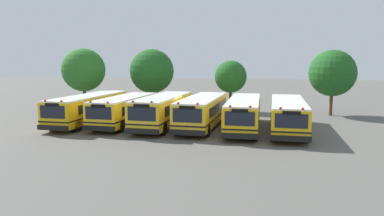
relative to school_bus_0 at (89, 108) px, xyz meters
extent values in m
plane|color=#595651|center=(8.36, -0.05, -1.36)|extent=(160.00, 160.00, 0.00)
cube|color=yellow|center=(0.00, 0.03, -0.02)|extent=(2.64, 10.54, 1.98)
cube|color=white|center=(0.00, 0.03, 1.03)|extent=(2.58, 10.33, 0.12)
cube|color=black|center=(-0.10, -5.29, -0.83)|extent=(2.49, 0.21, 0.36)
cube|color=black|center=(-0.10, -5.24, 0.34)|extent=(2.00, 0.10, 0.95)
cube|color=black|center=(1.25, 0.30, 0.30)|extent=(0.19, 8.19, 0.71)
cube|color=black|center=(-1.23, 0.35, 0.30)|extent=(0.19, 8.19, 0.71)
cube|color=black|center=(0.00, 0.03, -0.42)|extent=(2.66, 10.65, 0.10)
sphere|color=red|center=(0.58, -5.08, 1.13)|extent=(0.18, 0.18, 0.18)
sphere|color=red|center=(-0.77, -5.06, 1.13)|extent=(0.18, 0.18, 0.18)
cube|color=black|center=(-0.10, -5.25, 0.87)|extent=(1.10, 0.10, 0.24)
cylinder|color=black|center=(1.01, -3.84, -0.86)|extent=(0.30, 1.01, 1.00)
cylinder|color=black|center=(-1.15, -3.80, -0.86)|extent=(0.30, 1.01, 1.00)
cylinder|color=black|center=(1.14, 3.46, -0.86)|extent=(0.30, 1.01, 1.00)
cylinder|color=black|center=(-1.01, 3.50, -0.86)|extent=(0.30, 1.01, 1.00)
cube|color=yellow|center=(3.38, -0.04, -0.05)|extent=(2.69, 9.37, 1.91)
cube|color=white|center=(3.38, -0.04, 0.96)|extent=(2.64, 9.18, 0.12)
cube|color=black|center=(3.28, -4.77, -0.83)|extent=(2.54, 0.22, 0.36)
cube|color=black|center=(3.28, -4.72, 0.29)|extent=(2.04, 0.11, 0.92)
cube|color=black|center=(4.65, 0.23, 0.25)|extent=(0.20, 7.26, 0.69)
cube|color=black|center=(2.13, 0.29, 0.25)|extent=(0.20, 7.26, 0.69)
cube|color=black|center=(3.38, -0.04, -0.44)|extent=(2.72, 9.46, 0.10)
sphere|color=red|center=(3.97, -4.56, 1.06)|extent=(0.18, 0.18, 0.18)
sphere|color=red|center=(2.60, -4.53, 1.06)|extent=(0.18, 0.18, 0.18)
cube|color=black|center=(3.28, -4.73, 0.80)|extent=(1.12, 0.11, 0.24)
cylinder|color=black|center=(4.41, -3.32, -0.86)|extent=(0.30, 1.01, 1.00)
cylinder|color=black|center=(2.21, -3.27, -0.86)|extent=(0.30, 1.01, 1.00)
cylinder|color=black|center=(4.55, 2.79, -0.86)|extent=(0.30, 1.01, 1.00)
cylinder|color=black|center=(2.35, 2.84, -0.86)|extent=(0.30, 1.01, 1.00)
cube|color=yellow|center=(6.79, -0.21, 0.02)|extent=(2.64, 9.66, 2.07)
cube|color=white|center=(6.79, -0.21, 1.11)|extent=(2.59, 9.47, 0.12)
cube|color=black|center=(6.71, -5.10, -0.83)|extent=(2.55, 0.20, 0.36)
cube|color=black|center=(6.71, -5.05, 0.39)|extent=(2.05, 0.09, 0.99)
cube|color=black|center=(8.06, 0.07, 0.35)|extent=(0.15, 7.51, 0.74)
cube|color=black|center=(5.52, 0.10, 0.35)|extent=(0.15, 7.51, 0.74)
cube|color=black|center=(6.79, -0.21, -0.39)|extent=(2.67, 9.76, 0.10)
sphere|color=red|center=(7.40, -4.89, 1.21)|extent=(0.18, 0.18, 0.18)
sphere|color=red|center=(6.03, -4.87, 1.21)|extent=(0.18, 0.18, 0.18)
cube|color=black|center=(6.71, -5.06, 0.95)|extent=(1.13, 0.10, 0.24)
cylinder|color=black|center=(7.85, -3.64, -0.86)|extent=(0.29, 1.00, 1.00)
cylinder|color=black|center=(5.62, -3.61, -0.86)|extent=(0.29, 1.00, 1.00)
cylinder|color=black|center=(7.94, 2.78, -0.86)|extent=(0.29, 1.00, 1.00)
cylinder|color=black|center=(5.72, 2.82, -0.86)|extent=(0.29, 1.00, 1.00)
cube|color=yellow|center=(10.01, 0.19, -0.01)|extent=(2.67, 10.05, 2.00)
cube|color=white|center=(10.01, 0.19, 1.05)|extent=(2.62, 9.85, 0.12)
cube|color=black|center=(9.92, -4.88, -0.83)|extent=(2.54, 0.21, 0.36)
cube|color=black|center=(9.93, -4.83, 0.35)|extent=(2.04, 0.10, 0.96)
cube|color=black|center=(11.29, 0.47, 0.31)|extent=(0.18, 7.80, 0.72)
cube|color=black|center=(8.75, 0.51, 0.31)|extent=(0.18, 7.80, 0.72)
cube|color=black|center=(10.01, 0.19, -0.41)|extent=(2.70, 10.15, 0.10)
sphere|color=red|center=(10.61, -4.67, 1.15)|extent=(0.18, 0.18, 0.18)
sphere|color=red|center=(9.24, -4.65, 1.15)|extent=(0.18, 0.18, 0.18)
cube|color=black|center=(9.92, -4.84, 0.89)|extent=(1.12, 0.10, 0.24)
cylinder|color=black|center=(11.06, -3.43, -0.86)|extent=(0.30, 1.00, 1.00)
cylinder|color=black|center=(8.84, -3.39, -0.86)|extent=(0.30, 1.00, 1.00)
cylinder|color=black|center=(11.18, 3.38, -0.86)|extent=(0.30, 1.00, 1.00)
cylinder|color=black|center=(8.97, 3.42, -0.86)|extent=(0.30, 1.00, 1.00)
cube|color=yellow|center=(13.37, 0.08, -0.04)|extent=(2.69, 10.61, 1.94)
cube|color=white|center=(13.37, 0.08, 0.99)|extent=(2.64, 10.40, 0.12)
cube|color=black|center=(13.53, -5.27, -0.83)|extent=(2.43, 0.23, 0.36)
cube|color=black|center=(13.52, -5.22, 0.31)|extent=(1.95, 0.12, 0.93)
cube|color=black|center=(14.57, 0.41, 0.27)|extent=(0.28, 8.22, 0.70)
cube|color=black|center=(12.15, 0.34, 0.27)|extent=(0.28, 8.22, 0.70)
cube|color=black|center=(13.37, 0.08, -0.43)|extent=(2.72, 10.72, 0.10)
sphere|color=red|center=(14.17, -5.03, 1.09)|extent=(0.18, 0.18, 0.18)
sphere|color=red|center=(12.87, -5.06, 1.09)|extent=(0.18, 0.18, 0.18)
cube|color=black|center=(13.52, -5.23, 0.83)|extent=(1.07, 0.11, 0.24)
cylinder|color=black|center=(14.53, -3.76, -0.86)|extent=(0.31, 1.01, 1.00)
cylinder|color=black|center=(12.43, -3.83, -0.86)|extent=(0.31, 1.01, 1.00)
cylinder|color=black|center=(14.31, 3.58, -0.86)|extent=(0.31, 1.01, 1.00)
cylinder|color=black|center=(12.22, 3.52, -0.86)|extent=(0.31, 1.01, 1.00)
cube|color=yellow|center=(16.74, 0.02, -0.05)|extent=(2.53, 10.61, 1.91)
cube|color=white|center=(16.74, 0.02, 0.96)|extent=(2.48, 10.40, 0.12)
cube|color=black|center=(16.76, -5.35, -0.83)|extent=(2.53, 0.17, 0.36)
cube|color=black|center=(16.76, -5.30, 0.29)|extent=(2.03, 0.07, 0.92)
cube|color=black|center=(17.99, 0.33, 0.25)|extent=(0.08, 8.27, 0.69)
cube|color=black|center=(15.48, 0.31, 0.25)|extent=(0.08, 8.27, 0.69)
cube|color=black|center=(16.74, 0.02, -0.44)|extent=(2.56, 10.72, 0.10)
sphere|color=red|center=(17.44, -5.12, 1.06)|extent=(0.18, 0.18, 0.18)
sphere|color=red|center=(16.08, -5.13, 1.06)|extent=(0.18, 0.18, 0.18)
cube|color=black|center=(16.76, -5.31, 0.80)|extent=(1.11, 0.09, 0.24)
cylinder|color=black|center=(17.86, -3.87, -0.86)|extent=(0.29, 1.00, 1.00)
cylinder|color=black|center=(15.66, -3.88, -0.86)|extent=(0.29, 1.00, 1.00)
cylinder|color=black|center=(17.82, 3.53, -0.86)|extent=(0.29, 1.00, 1.00)
cylinder|color=black|center=(15.62, 3.51, -0.86)|extent=(0.29, 1.00, 1.00)
cylinder|color=#4C3823|center=(-4.79, 7.98, -0.05)|extent=(0.37, 0.37, 2.63)
sphere|color=#286623|center=(-4.79, 7.98, 3.03)|extent=(4.71, 4.71, 4.71)
sphere|color=#286623|center=(-5.50, 7.79, 3.17)|extent=(2.70, 2.70, 2.70)
cylinder|color=#4C3823|center=(2.09, 10.79, -0.18)|extent=(0.40, 0.40, 2.36)
sphere|color=#1E561E|center=(2.09, 10.79, 2.86)|extent=(4.97, 4.97, 4.97)
sphere|color=#1E561E|center=(2.75, 10.88, 2.76)|extent=(2.95, 2.95, 2.95)
cylinder|color=#4C3823|center=(11.08, 10.26, -0.14)|extent=(0.32, 0.32, 2.44)
sphere|color=#1E561E|center=(11.08, 10.26, 2.36)|extent=(3.42, 3.42, 3.42)
sphere|color=#1E561E|center=(11.04, 10.59, 2.52)|extent=(2.47, 2.47, 2.47)
cylinder|color=#4C3823|center=(21.18, 9.46, -0.12)|extent=(0.32, 0.32, 2.49)
sphere|color=#1E561E|center=(21.18, 9.46, 2.83)|extent=(4.56, 4.56, 4.56)
sphere|color=#1E561E|center=(21.88, 9.29, 3.12)|extent=(2.96, 2.96, 2.96)
camera|label=1|loc=(15.68, -28.95, 4.08)|focal=34.50mm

